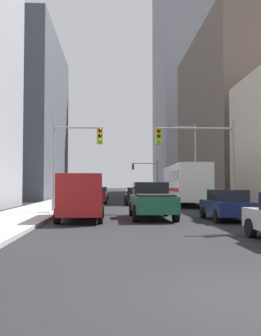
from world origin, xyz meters
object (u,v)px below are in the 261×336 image
traffic_signal_far_right (146,171)px  traffic_signal_near_left (75,149)px  traffic_signal_near_right (199,148)px  city_bus (185,183)px  sedan_black (136,196)px  sedan_maroon (97,195)px  sedan_beige (100,193)px  pickup_truck_green (152,201)px  sedan_navy (227,205)px  cargo_van_red (82,194)px

traffic_signal_far_right → traffic_signal_near_left: bearing=-101.4°
traffic_signal_near_right → traffic_signal_far_right: (0.31, 41.03, -0.03)m
city_bus → sedan_black: 4.44m
sedan_maroon → traffic_signal_near_right: bearing=-59.7°
sedan_black → sedan_beige: size_ratio=1.00×
pickup_truck_green → sedan_navy: bearing=-21.6°
city_bus → sedan_black: (-4.17, 0.98, -1.16)m
sedan_navy → sedan_beige: (-7.00, 28.57, 0.00)m
city_bus → sedan_beige: size_ratio=2.73×
sedan_navy → sedan_black: bearing=103.0°
city_bus → sedan_beige: city_bus is taller
cargo_van_red → traffic_signal_near_right: traffic_signal_near_right is taller
sedan_maroon → traffic_signal_near_left: (-0.96, -11.98, 3.24)m
sedan_beige → pickup_truck_green: bearing=-82.8°
traffic_signal_near_left → traffic_signal_far_right: (8.26, 41.04, 0.06)m
pickup_truck_green → traffic_signal_near_left: traffic_signal_near_left is taller
pickup_truck_green → traffic_signal_near_right: bearing=51.1°
sedan_navy → traffic_signal_near_right: traffic_signal_near_right is taller
pickup_truck_green → sedan_maroon: size_ratio=1.28×
cargo_van_red → sedan_black: 15.34m
sedan_black → traffic_signal_near_right: bearing=-69.9°
traffic_signal_near_left → traffic_signal_far_right: same height
city_bus → pickup_truck_green: bearing=-108.1°
cargo_van_red → sedan_beige: size_ratio=1.24×
pickup_truck_green → traffic_signal_near_left: bearing=135.5°
pickup_truck_green → sedan_black: size_ratio=1.28×
sedan_beige → traffic_signal_near_left: (-0.99, -22.80, 3.24)m
cargo_van_red → sedan_maroon: size_ratio=1.24×
pickup_truck_green → sedan_navy: 3.84m
sedan_black → traffic_signal_near_left: traffic_signal_near_left is taller
traffic_signal_far_right → sedan_black: bearing=-96.8°
traffic_signal_near_left → sedan_black: bearing=64.8°
sedan_beige → traffic_signal_near_left: traffic_signal_near_left is taller
city_bus → sedan_navy: bearing=-92.6°
sedan_black → traffic_signal_far_right: traffic_signal_far_right is taller
sedan_navy → cargo_van_red: bearing=177.0°
sedan_maroon → pickup_truck_green: bearing=-78.0°
traffic_signal_near_right → cargo_van_red: bearing=-142.7°
sedan_navy → sedan_black: same height
city_bus → traffic_signal_near_left: bearing=-135.4°
sedan_beige → sedan_navy: bearing=-76.2°
pickup_truck_green → traffic_signal_far_right: 45.66m
cargo_van_red → traffic_signal_far_right: (7.40, 46.44, 2.79)m
sedan_navy → traffic_signal_far_right: bearing=89.7°
sedan_navy → traffic_signal_near_left: bearing=144.2°
pickup_truck_green → sedan_beige: (-3.44, 27.15, -0.16)m
pickup_truck_green → cargo_van_red: (-3.57, -1.05, 0.35)m
cargo_van_red → sedan_navy: (7.14, -0.37, -0.52)m
cargo_van_red → traffic_signal_near_left: traffic_signal_near_left is taller
sedan_navy → traffic_signal_far_right: (0.26, 46.81, 3.30)m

